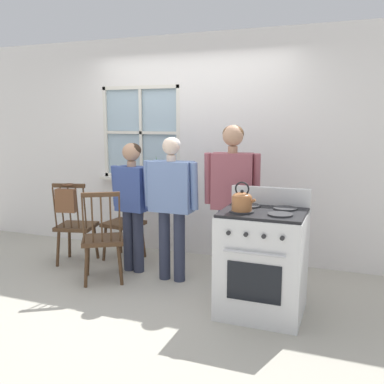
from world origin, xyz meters
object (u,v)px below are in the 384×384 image
object	(u,v)px
chair_near_wall	(103,240)
stove	(262,261)
potted_plant	(156,173)
person_elderly_left	(132,196)
chair_by_window	(76,226)
person_adult_right	(232,189)
kettle	(242,201)
person_teen_center	(171,196)
handbag	(66,200)
chair_center_cluster	(125,223)

from	to	relation	value
chair_near_wall	stove	world-z (taller)	stove
stove	potted_plant	xyz separation A→B (m)	(-1.65, 1.30, 0.55)
person_elderly_left	potted_plant	size ratio (longest dim) A/B	4.64
chair_by_window	person_adult_right	size ratio (longest dim) A/B	0.60
person_elderly_left	potted_plant	bearing A→B (deg)	101.74
kettle	potted_plant	bearing A→B (deg)	136.15
person_teen_center	handbag	bearing A→B (deg)	-172.95
chair_by_window	chair_near_wall	bearing A→B (deg)	134.74
chair_near_wall	handbag	xyz separation A→B (m)	(-0.56, 0.15, 0.36)
handbag	stove	bearing A→B (deg)	-7.41
person_teen_center	kettle	world-z (taller)	person_teen_center
person_elderly_left	person_adult_right	bearing A→B (deg)	6.81
chair_near_wall	potted_plant	distance (m)	1.29
kettle	person_elderly_left	bearing A→B (deg)	154.76
person_adult_right	handbag	distance (m)	1.86
chair_near_wall	chair_center_cluster	bearing A→B (deg)	-108.99
person_elderly_left	chair_near_wall	bearing A→B (deg)	-104.86
stove	person_adult_right	bearing A→B (deg)	128.40
person_adult_right	kettle	xyz separation A→B (m)	(0.28, -0.68, 0.02)
person_teen_center	potted_plant	distance (m)	1.05
stove	person_elderly_left	bearing A→B (deg)	161.26
person_teen_center	person_adult_right	size ratio (longest dim) A/B	0.92
chair_by_window	person_elderly_left	xyz separation A→B (m)	(0.76, 0.01, 0.42)
person_elderly_left	person_adult_right	world-z (taller)	person_adult_right
person_elderly_left	stove	bearing A→B (deg)	-12.91
handbag	person_teen_center	bearing A→B (deg)	6.43
person_teen_center	kettle	bearing A→B (deg)	-31.72
potted_plant	stove	bearing A→B (deg)	-38.21
chair_near_wall	person_elderly_left	xyz separation A→B (m)	(0.15, 0.39, 0.42)
person_elderly_left	person_teen_center	distance (m)	0.53
person_elderly_left	chair_by_window	bearing A→B (deg)	-173.52
person_teen_center	person_adult_right	xyz separation A→B (m)	(0.62, 0.12, 0.09)
potted_plant	chair_center_cluster	bearing A→B (deg)	-118.98
person_elderly_left	kettle	size ratio (longest dim) A/B	5.84
stove	potted_plant	distance (m)	2.17
chair_near_wall	potted_plant	xyz separation A→B (m)	(0.07, 1.15, 0.58)
person_elderly_left	person_teen_center	bearing A→B (deg)	-5.00
chair_by_window	handbag	xyz separation A→B (m)	(0.05, -0.23, 0.36)
person_teen_center	chair_by_window	bearing A→B (deg)	176.58
chair_by_window	chair_near_wall	distance (m)	0.72
chair_near_wall	potted_plant	size ratio (longest dim) A/B	3.15
stove	kettle	world-z (taller)	kettle
chair_center_cluster	kettle	bearing A→B (deg)	-23.85
person_teen_center	chair_near_wall	bearing A→B (deg)	-155.65
chair_near_wall	chair_by_window	bearing A→B (deg)	-63.15
chair_by_window	potted_plant	xyz separation A→B (m)	(0.68, 0.77, 0.58)
chair_center_cluster	kettle	size ratio (longest dim) A/B	3.97
chair_center_cluster	stove	bearing A→B (deg)	-18.45
chair_near_wall	person_adult_right	size ratio (longest dim) A/B	0.60
potted_plant	chair_near_wall	bearing A→B (deg)	-93.39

